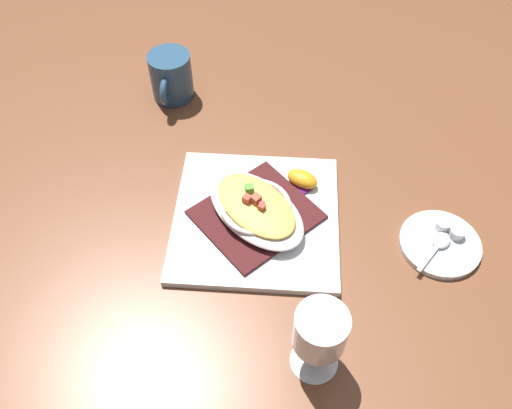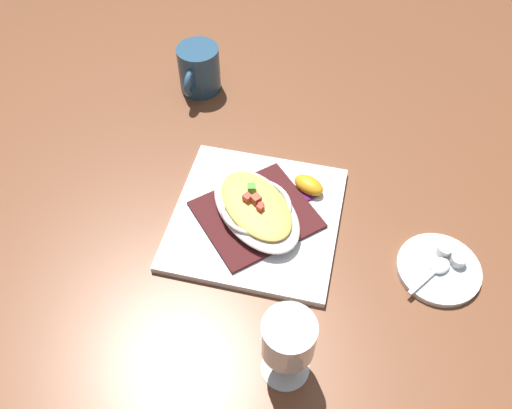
{
  "view_description": "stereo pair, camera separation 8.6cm",
  "coord_description": "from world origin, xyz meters",
  "px_view_note": "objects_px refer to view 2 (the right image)",
  "views": [
    {
      "loc": [
        -0.53,
        -0.06,
        0.72
      ],
      "look_at": [
        0.0,
        0.0,
        0.04
      ],
      "focal_mm": 37.51,
      "sensor_mm": 36.0,
      "label": 1
    },
    {
      "loc": [
        -0.51,
        -0.15,
        0.72
      ],
      "look_at": [
        0.0,
        0.0,
        0.04
      ],
      "focal_mm": 37.51,
      "sensor_mm": 36.0,
      "label": 2
    }
  ],
  "objects_px": {
    "square_plate": "(256,218)",
    "creamer_saucer": "(438,269)",
    "creamer_cup_0": "(458,260)",
    "coffee_mug": "(199,72)",
    "spoon": "(438,267)",
    "orange_garnish": "(309,186)",
    "creamer_cup_1": "(445,250)",
    "stemmed_glass": "(288,341)",
    "gratin_dish": "(256,208)"
  },
  "relations": [
    {
      "from": "coffee_mug",
      "to": "spoon",
      "type": "xyz_separation_m",
      "value": [
        -0.32,
        -0.5,
        -0.03
      ]
    },
    {
      "from": "coffee_mug",
      "to": "creamer_cup_1",
      "type": "xyz_separation_m",
      "value": [
        -0.28,
        -0.51,
        -0.02
      ]
    },
    {
      "from": "creamer_cup_1",
      "to": "gratin_dish",
      "type": "bearing_deg",
      "value": 92.53
    },
    {
      "from": "creamer_cup_1",
      "to": "creamer_saucer",
      "type": "bearing_deg",
      "value": 172.41
    },
    {
      "from": "spoon",
      "to": "creamer_cup_0",
      "type": "bearing_deg",
      "value": -55.79
    },
    {
      "from": "orange_garnish",
      "to": "stemmed_glass",
      "type": "distance_m",
      "value": 0.32
    },
    {
      "from": "spoon",
      "to": "orange_garnish",
      "type": "bearing_deg",
      "value": 66.81
    },
    {
      "from": "square_plate",
      "to": "creamer_saucer",
      "type": "distance_m",
      "value": 0.3
    },
    {
      "from": "gratin_dish",
      "to": "creamer_cup_0",
      "type": "distance_m",
      "value": 0.33
    },
    {
      "from": "square_plate",
      "to": "orange_garnish",
      "type": "height_order",
      "value": "orange_garnish"
    },
    {
      "from": "stemmed_glass",
      "to": "spoon",
      "type": "distance_m",
      "value": 0.3
    },
    {
      "from": "stemmed_glass",
      "to": "spoon",
      "type": "xyz_separation_m",
      "value": [
        0.21,
        -0.19,
        -0.08
      ]
    },
    {
      "from": "coffee_mug",
      "to": "creamer_cup_0",
      "type": "distance_m",
      "value": 0.61
    },
    {
      "from": "orange_garnish",
      "to": "coffee_mug",
      "type": "bearing_deg",
      "value": 51.68
    },
    {
      "from": "spoon",
      "to": "square_plate",
      "type": "bearing_deg",
      "value": 86.3
    },
    {
      "from": "coffee_mug",
      "to": "stemmed_glass",
      "type": "height_order",
      "value": "stemmed_glass"
    },
    {
      "from": "creamer_cup_0",
      "to": "gratin_dish",
      "type": "bearing_deg",
      "value": 89.9
    },
    {
      "from": "creamer_cup_0",
      "to": "spoon",
      "type": "bearing_deg",
      "value": 124.21
    },
    {
      "from": "gratin_dish",
      "to": "spoon",
      "type": "xyz_separation_m",
      "value": [
        -0.02,
        -0.3,
        -0.02
      ]
    },
    {
      "from": "square_plate",
      "to": "creamer_cup_0",
      "type": "xyz_separation_m",
      "value": [
        -0.0,
        -0.33,
        0.01
      ]
    },
    {
      "from": "square_plate",
      "to": "creamer_cup_1",
      "type": "bearing_deg",
      "value": -87.46
    },
    {
      "from": "coffee_mug",
      "to": "spoon",
      "type": "relative_size",
      "value": 1.35
    },
    {
      "from": "orange_garnish",
      "to": "stemmed_glass",
      "type": "xyz_separation_m",
      "value": [
        -0.31,
        -0.04,
        0.07
      ]
    },
    {
      "from": "spoon",
      "to": "creamer_saucer",
      "type": "bearing_deg",
      "value": -33.37
    },
    {
      "from": "orange_garnish",
      "to": "creamer_cup_0",
      "type": "relative_size",
      "value": 2.65
    },
    {
      "from": "creamer_saucer",
      "to": "spoon",
      "type": "xyz_separation_m",
      "value": [
        -0.0,
        0.0,
        0.01
      ]
    },
    {
      "from": "stemmed_glass",
      "to": "creamer_cup_1",
      "type": "bearing_deg",
      "value": -38.35
    },
    {
      "from": "creamer_saucer",
      "to": "spoon",
      "type": "bearing_deg",
      "value": 146.63
    },
    {
      "from": "spoon",
      "to": "coffee_mug",
      "type": "bearing_deg",
      "value": 57.91
    },
    {
      "from": "creamer_saucer",
      "to": "stemmed_glass",
      "type": "bearing_deg",
      "value": 138.69
    },
    {
      "from": "creamer_cup_1",
      "to": "spoon",
      "type": "bearing_deg",
      "value": 169.04
    },
    {
      "from": "creamer_cup_0",
      "to": "coffee_mug",
      "type": "bearing_deg",
      "value": 60.8
    },
    {
      "from": "stemmed_glass",
      "to": "spoon",
      "type": "relative_size",
      "value": 1.52
    },
    {
      "from": "square_plate",
      "to": "creamer_saucer",
      "type": "bearing_deg",
      "value": -92.96
    },
    {
      "from": "creamer_cup_1",
      "to": "orange_garnish",
      "type": "bearing_deg",
      "value": 74.56
    },
    {
      "from": "creamer_cup_1",
      "to": "square_plate",
      "type": "bearing_deg",
      "value": 92.54
    },
    {
      "from": "square_plate",
      "to": "coffee_mug",
      "type": "bearing_deg",
      "value": 34.67
    },
    {
      "from": "creamer_saucer",
      "to": "creamer_cup_1",
      "type": "height_order",
      "value": "creamer_cup_1"
    },
    {
      "from": "orange_garnish",
      "to": "spoon",
      "type": "relative_size",
      "value": 0.74
    },
    {
      "from": "square_plate",
      "to": "stemmed_glass",
      "type": "xyz_separation_m",
      "value": [
        -0.23,
        -0.11,
        0.08
      ]
    },
    {
      "from": "square_plate",
      "to": "stemmed_glass",
      "type": "distance_m",
      "value": 0.27
    },
    {
      "from": "stemmed_glass",
      "to": "creamer_cup_1",
      "type": "relative_size",
      "value": 5.43
    },
    {
      "from": "square_plate",
      "to": "gratin_dish",
      "type": "height_order",
      "value": "gratin_dish"
    },
    {
      "from": "stemmed_glass",
      "to": "creamer_cup_0",
      "type": "relative_size",
      "value": 5.43
    },
    {
      "from": "creamer_saucer",
      "to": "spoon",
      "type": "distance_m",
      "value": 0.01
    },
    {
      "from": "coffee_mug",
      "to": "stemmed_glass",
      "type": "bearing_deg",
      "value": -149.33
    },
    {
      "from": "orange_garnish",
      "to": "gratin_dish",
      "type": "bearing_deg",
      "value": 137.56
    },
    {
      "from": "creamer_saucer",
      "to": "spoon",
      "type": "relative_size",
      "value": 1.52
    },
    {
      "from": "orange_garnish",
      "to": "square_plate",
      "type": "bearing_deg",
      "value": 137.6
    },
    {
      "from": "square_plate",
      "to": "gratin_dish",
      "type": "bearing_deg",
      "value": 70.98
    }
  ]
}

